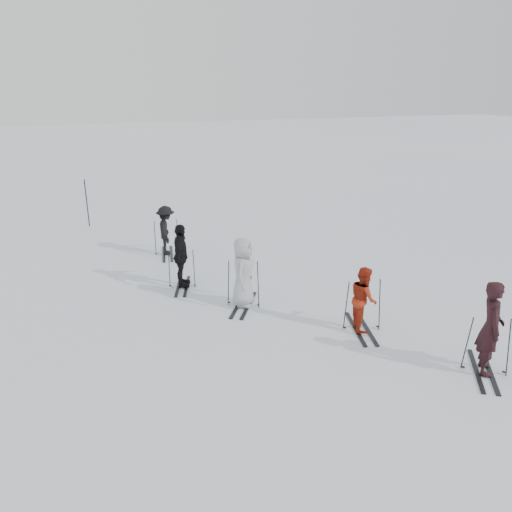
% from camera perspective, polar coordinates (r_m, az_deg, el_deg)
% --- Properties ---
extents(ground, '(120.00, 120.00, 0.00)m').
position_cam_1_polar(ground, '(13.32, 1.35, -5.43)').
color(ground, silver).
rests_on(ground, ground).
extents(skier_near_dark, '(0.77, 0.85, 1.95)m').
position_cam_1_polar(skier_near_dark, '(10.97, 25.23, -7.55)').
color(skier_near_dark, black).
rests_on(skier_near_dark, ground).
extents(skier_red, '(0.75, 0.87, 1.54)m').
position_cam_1_polar(skier_red, '(11.95, 12.17, -4.88)').
color(skier_red, '#9D2611').
rests_on(skier_red, ground).
extents(skier_grey, '(0.95, 1.07, 1.83)m').
position_cam_1_polar(skier_grey, '(12.84, -1.48, -1.95)').
color(skier_grey, '#A8ADB2').
rests_on(skier_grey, ground).
extents(skier_uphill_left, '(0.71, 1.15, 1.82)m').
position_cam_1_polar(skier_uphill_left, '(14.18, -8.57, -0.09)').
color(skier_uphill_left, black).
rests_on(skier_uphill_left, ground).
extents(skier_uphill_far, '(0.75, 1.14, 1.65)m').
position_cam_1_polar(skier_uphill_far, '(16.99, -10.23, 2.83)').
color(skier_uphill_far, black).
rests_on(skier_uphill_far, ground).
extents(skis_near_dark, '(1.95, 1.69, 1.26)m').
position_cam_1_polar(skis_near_dark, '(11.12, 24.97, -9.15)').
color(skis_near_dark, black).
rests_on(skis_near_dark, ground).
extents(skis_red, '(1.96, 1.35, 1.30)m').
position_cam_1_polar(skis_red, '(12.00, 12.13, -5.41)').
color(skis_red, black).
rests_on(skis_red, ground).
extents(skis_grey, '(2.00, 1.68, 1.29)m').
position_cam_1_polar(skis_grey, '(12.95, -1.47, -3.08)').
color(skis_grey, black).
rests_on(skis_grey, ground).
extents(skis_uphill_left, '(1.73, 1.22, 1.14)m').
position_cam_1_polar(skis_uphill_left, '(14.30, -8.50, -1.37)').
color(skis_uphill_left, black).
rests_on(skis_uphill_left, ground).
extents(skis_uphill_far, '(1.80, 1.12, 1.23)m').
position_cam_1_polar(skis_uphill_far, '(17.05, -10.19, 2.16)').
color(skis_uphill_far, black).
rests_on(skis_uphill_far, ground).
extents(piste_marker, '(0.05, 0.05, 1.90)m').
position_cam_1_polar(piste_marker, '(21.14, -18.77, 5.75)').
color(piste_marker, black).
rests_on(piste_marker, ground).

